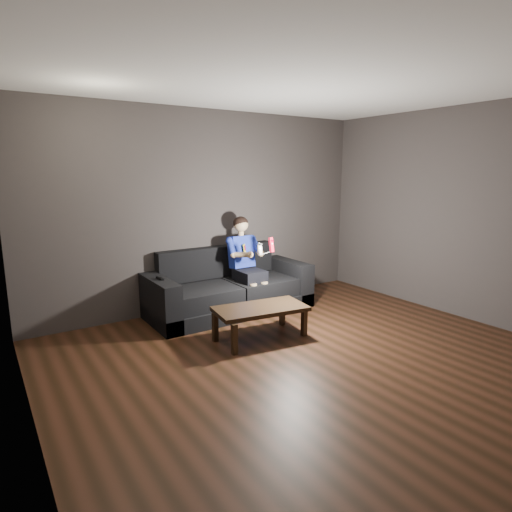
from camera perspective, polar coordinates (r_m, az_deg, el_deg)
floor at (r=4.32m, az=10.09°, el=-14.78°), size 5.00×5.00×0.00m
back_wall at (r=5.96m, az=-6.29°, el=6.05°), size 5.00×0.04×2.70m
left_wall at (r=2.84m, az=-28.47°, el=-0.95°), size 0.04×5.00×2.70m
right_wall at (r=5.94m, az=28.42°, el=4.75°), size 0.04×5.00×2.70m
ceiling at (r=3.97m, az=11.53°, el=22.91°), size 5.00×5.00×0.02m
sofa at (r=5.85m, az=-3.72°, el=-4.71°), size 2.20×0.95×0.85m
child at (r=5.82m, az=-1.37°, el=-0.03°), size 0.49×0.60×1.21m
wii_remote_red at (r=5.45m, az=2.05°, el=1.51°), size 0.05×0.07×0.19m
nunchuk_white at (r=5.36m, az=0.50°, el=1.00°), size 0.08×0.10×0.16m
wii_remote_black at (r=5.28m, az=-12.70°, el=-2.93°), size 0.05×0.15×0.03m
coffee_table at (r=4.88m, az=0.59°, el=-7.35°), size 1.10×0.66×0.38m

